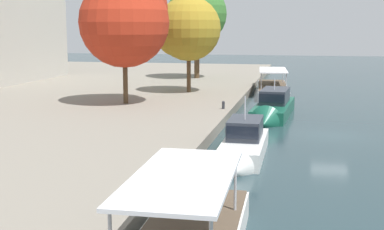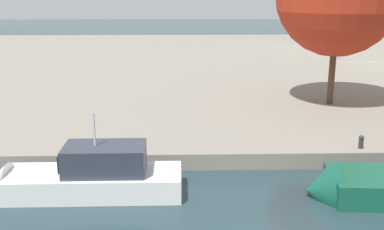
{
  "view_description": "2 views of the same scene",
  "coord_description": "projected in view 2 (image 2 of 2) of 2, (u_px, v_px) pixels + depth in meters",
  "views": [
    {
      "loc": [
        -36.38,
        2.12,
        7.36
      ],
      "look_at": [
        -4.77,
        8.87,
        1.93
      ],
      "focal_mm": 48.22,
      "sensor_mm": 36.0,
      "label": 1
    },
    {
      "loc": [
        -3.42,
        -12.91,
        8.44
      ],
      "look_at": [
        -2.89,
        6.86,
        2.96
      ],
      "focal_mm": 43.93,
      "sensor_mm": 36.0,
      "label": 2
    }
  ],
  "objects": [
    {
      "name": "dock_promenade",
      "position": [
        212.0,
        66.0,
        48.59
      ],
      "size": [
        120.0,
        55.0,
        0.8
      ],
      "primitive_type": "cube",
      "color": "gray",
      "rests_on": "ground_plane"
    },
    {
      "name": "motor_yacht_1",
      "position": [
        80.0,
        182.0,
        19.52
      ],
      "size": [
        8.38,
        2.39,
        4.36
      ],
      "rotation": [
        0.0,
        0.0,
        3.14
      ],
      "color": "silver",
      "rests_on": "ground_plane"
    },
    {
      "name": "mooring_bollard_0",
      "position": [
        361.0,
        141.0,
        22.69
      ],
      "size": [
        0.26,
        0.26,
        0.66
      ],
      "color": "#2D2D33",
      "rests_on": "dock_promenade"
    }
  ]
}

